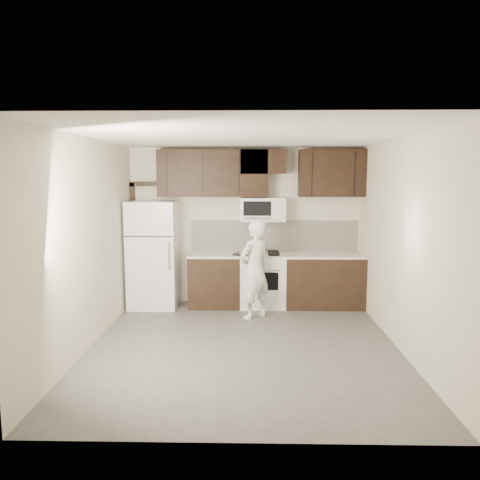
{
  "coord_description": "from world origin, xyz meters",
  "views": [
    {
      "loc": [
        0.08,
        -5.88,
        2.2
      ],
      "look_at": [
        -0.06,
        0.9,
        1.28
      ],
      "focal_mm": 35.0,
      "sensor_mm": 36.0,
      "label": 1
    }
  ],
  "objects_px": {
    "microwave": "(263,210)",
    "refrigerator": "(154,254)",
    "person": "(255,269)",
    "stove": "(263,280)"
  },
  "relations": [
    {
      "from": "refrigerator",
      "to": "person",
      "type": "xyz_separation_m",
      "value": [
        1.71,
        -0.64,
        -0.13
      ]
    },
    {
      "from": "microwave",
      "to": "person",
      "type": "height_order",
      "value": "microwave"
    },
    {
      "from": "refrigerator",
      "to": "person",
      "type": "height_order",
      "value": "refrigerator"
    },
    {
      "from": "stove",
      "to": "microwave",
      "type": "distance_m",
      "value": 1.2
    },
    {
      "from": "stove",
      "to": "refrigerator",
      "type": "relative_size",
      "value": 0.52
    },
    {
      "from": "stove",
      "to": "refrigerator",
      "type": "bearing_deg",
      "value": -178.49
    },
    {
      "from": "microwave",
      "to": "refrigerator",
      "type": "height_order",
      "value": "microwave"
    },
    {
      "from": "microwave",
      "to": "stove",
      "type": "bearing_deg",
      "value": -89.9
    },
    {
      "from": "stove",
      "to": "person",
      "type": "xyz_separation_m",
      "value": [
        -0.14,
        -0.68,
        0.31
      ]
    },
    {
      "from": "microwave",
      "to": "person",
      "type": "distance_m",
      "value": 1.2
    }
  ]
}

